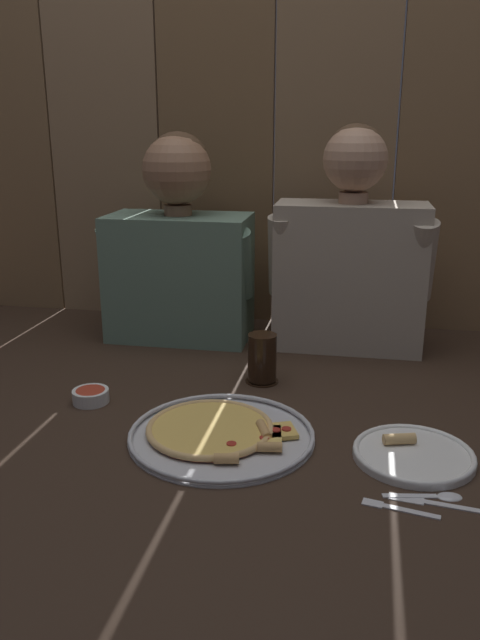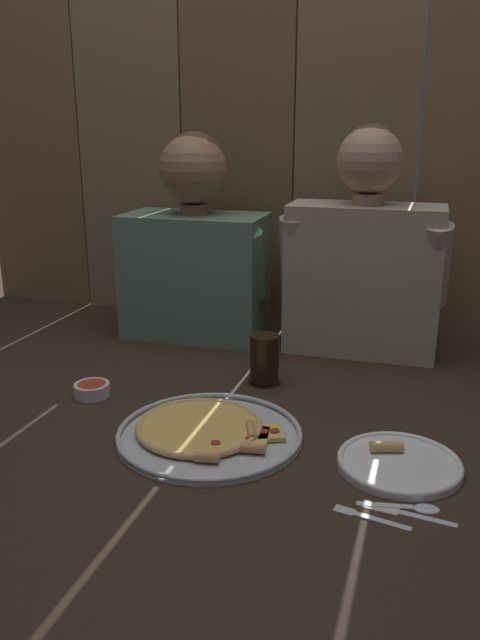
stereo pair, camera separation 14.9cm
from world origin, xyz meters
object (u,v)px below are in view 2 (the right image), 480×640
object	(u,v)px
pizza_tray	(207,431)
diner_right	(364,254)
diner_left	(195,247)
dinner_plate	(399,463)
drinking_glass	(264,359)
dipping_bowl	(92,389)

from	to	relation	value
pizza_tray	diner_right	world-z (taller)	diner_right
pizza_tray	diner_right	distance (m)	0.72
pizza_tray	diner_left	distance (m)	0.72
dinner_plate	diner_left	bearing A→B (deg)	135.15
pizza_tray	dinner_plate	world-z (taller)	dinner_plate
pizza_tray	drinking_glass	size ratio (longest dim) A/B	3.08
drinking_glass	diner_right	bearing A→B (deg)	57.11
pizza_tray	dinner_plate	bearing A→B (deg)	-2.79
dinner_plate	pizza_tray	bearing A→B (deg)	177.21
drinking_glass	diner_left	bearing A→B (deg)	133.40
pizza_tray	dipping_bowl	world-z (taller)	dipping_bowl
dipping_bowl	dinner_plate	bearing A→B (deg)	-10.31
drinking_glass	dipping_bowl	world-z (taller)	drinking_glass
drinking_glass	diner_right	world-z (taller)	diner_right
dinner_plate	drinking_glass	distance (m)	0.48
diner_right	pizza_tray	bearing A→B (deg)	-111.78
dinner_plate	dipping_bowl	bearing A→B (deg)	169.69
dipping_bowl	diner_right	bearing A→B (deg)	41.30
drinking_glass	dipping_bowl	bearing A→B (deg)	-152.58
drinking_glass	dipping_bowl	size ratio (longest dim) A/B	1.49
dinner_plate	drinking_glass	size ratio (longest dim) A/B	1.87
pizza_tray	dinner_plate	xyz separation A→B (m)	(0.39, -0.02, -0.00)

